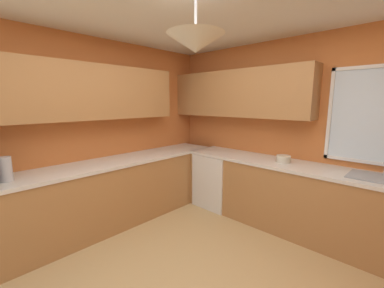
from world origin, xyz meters
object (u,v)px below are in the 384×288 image
(dishwasher, at_px, (218,180))
(kettle, at_px, (5,169))
(bowl, at_px, (283,159))
(sink_assembly, at_px, (383,178))

(dishwasher, bearing_deg, kettle, -103.57)
(kettle, xyz_separation_m, bowl, (1.69, 2.68, -0.08))
(dishwasher, bearing_deg, bowl, 1.64)
(bowl, bearing_deg, dishwasher, -178.36)
(kettle, bearing_deg, dishwasher, 76.43)
(sink_assembly, relative_size, bowl, 3.34)
(kettle, xyz_separation_m, sink_assembly, (2.73, 2.69, -0.11))
(dishwasher, xyz_separation_m, sink_assembly, (2.09, 0.04, 0.48))
(dishwasher, xyz_separation_m, kettle, (-0.64, -2.65, 0.59))
(kettle, bearing_deg, bowl, 57.84)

